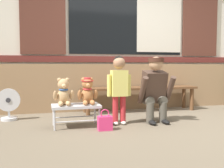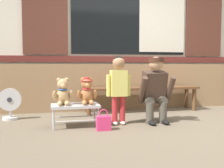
{
  "view_description": "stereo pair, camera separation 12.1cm",
  "coord_description": "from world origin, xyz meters",
  "px_view_note": "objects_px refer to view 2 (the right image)",
  "views": [
    {
      "loc": [
        -1.72,
        -3.34,
        0.83
      ],
      "look_at": [
        -0.71,
        0.41,
        0.55
      ],
      "focal_mm": 42.06,
      "sensor_mm": 36.0,
      "label": 1
    },
    {
      "loc": [
        -1.61,
        -3.37,
        0.83
      ],
      "look_at": [
        -0.71,
        0.41,
        0.55
      ],
      "focal_mm": 42.06,
      "sensor_mm": 36.0,
      "label": 2
    }
  ],
  "objects_px": {
    "adult_crouching": "(155,89)",
    "teddy_bear_plain": "(63,93)",
    "child_standing": "(119,82)",
    "handbag_on_ground": "(104,123)",
    "teddy_bear_with_hat": "(87,91)",
    "wooden_bench_long": "(141,91)",
    "small_display_bench": "(75,107)",
    "floor_fan": "(10,104)"
  },
  "relations": [
    {
      "from": "adult_crouching",
      "to": "teddy_bear_with_hat",
      "type": "bearing_deg",
      "value": 179.76
    },
    {
      "from": "teddy_bear_plain",
      "to": "adult_crouching",
      "type": "height_order",
      "value": "adult_crouching"
    },
    {
      "from": "wooden_bench_long",
      "to": "floor_fan",
      "type": "xyz_separation_m",
      "value": [
        -2.19,
        -0.23,
        -0.13
      ]
    },
    {
      "from": "wooden_bench_long",
      "to": "adult_crouching",
      "type": "relative_size",
      "value": 2.21
    },
    {
      "from": "teddy_bear_with_hat",
      "to": "adult_crouching",
      "type": "relative_size",
      "value": 0.38
    },
    {
      "from": "wooden_bench_long",
      "to": "floor_fan",
      "type": "height_order",
      "value": "floor_fan"
    },
    {
      "from": "adult_crouching",
      "to": "floor_fan",
      "type": "bearing_deg",
      "value": 162.1
    },
    {
      "from": "teddy_bear_with_hat",
      "to": "adult_crouching",
      "type": "bearing_deg",
      "value": -0.24
    },
    {
      "from": "small_display_bench",
      "to": "handbag_on_ground",
      "type": "distance_m",
      "value": 0.48
    },
    {
      "from": "teddy_bear_with_hat",
      "to": "floor_fan",
      "type": "xyz_separation_m",
      "value": [
        -1.08,
        0.67,
        -0.23
      ]
    },
    {
      "from": "wooden_bench_long",
      "to": "small_display_bench",
      "type": "bearing_deg",
      "value": -144.65
    },
    {
      "from": "child_standing",
      "to": "handbag_on_ground",
      "type": "height_order",
      "value": "child_standing"
    },
    {
      "from": "wooden_bench_long",
      "to": "child_standing",
      "type": "relative_size",
      "value": 2.19
    },
    {
      "from": "child_standing",
      "to": "adult_crouching",
      "type": "distance_m",
      "value": 0.56
    },
    {
      "from": "adult_crouching",
      "to": "floor_fan",
      "type": "height_order",
      "value": "adult_crouching"
    },
    {
      "from": "teddy_bear_plain",
      "to": "child_standing",
      "type": "height_order",
      "value": "child_standing"
    },
    {
      "from": "teddy_bear_with_hat",
      "to": "floor_fan",
      "type": "bearing_deg",
      "value": 148.42
    },
    {
      "from": "child_standing",
      "to": "teddy_bear_with_hat",
      "type": "bearing_deg",
      "value": 177.03
    },
    {
      "from": "teddy_bear_with_hat",
      "to": "child_standing",
      "type": "xyz_separation_m",
      "value": [
        0.44,
        -0.02,
        0.12
      ]
    },
    {
      "from": "teddy_bear_plain",
      "to": "child_standing",
      "type": "xyz_separation_m",
      "value": [
        0.76,
        -0.02,
        0.13
      ]
    },
    {
      "from": "teddy_bear_with_hat",
      "to": "adult_crouching",
      "type": "height_order",
      "value": "adult_crouching"
    },
    {
      "from": "floor_fan",
      "to": "child_standing",
      "type": "bearing_deg",
      "value": -24.32
    },
    {
      "from": "child_standing",
      "to": "floor_fan",
      "type": "distance_m",
      "value": 1.71
    },
    {
      "from": "adult_crouching",
      "to": "floor_fan",
      "type": "xyz_separation_m",
      "value": [
        -2.08,
        0.67,
        -0.24
      ]
    },
    {
      "from": "teddy_bear_plain",
      "to": "child_standing",
      "type": "relative_size",
      "value": 0.38
    },
    {
      "from": "teddy_bear_plain",
      "to": "teddy_bear_with_hat",
      "type": "height_order",
      "value": "same"
    },
    {
      "from": "adult_crouching",
      "to": "teddy_bear_plain",
      "type": "bearing_deg",
      "value": 179.85
    },
    {
      "from": "teddy_bear_plain",
      "to": "adult_crouching",
      "type": "relative_size",
      "value": 0.38
    },
    {
      "from": "teddy_bear_plain",
      "to": "adult_crouching",
      "type": "bearing_deg",
      "value": -0.15
    },
    {
      "from": "wooden_bench_long",
      "to": "teddy_bear_with_hat",
      "type": "relative_size",
      "value": 5.78
    },
    {
      "from": "wooden_bench_long",
      "to": "handbag_on_ground",
      "type": "relative_size",
      "value": 7.72
    },
    {
      "from": "teddy_bear_plain",
      "to": "floor_fan",
      "type": "xyz_separation_m",
      "value": [
        -0.76,
        0.67,
        -0.23
      ]
    },
    {
      "from": "adult_crouching",
      "to": "handbag_on_ground",
      "type": "relative_size",
      "value": 3.49
    },
    {
      "from": "child_standing",
      "to": "floor_fan",
      "type": "bearing_deg",
      "value": 155.68
    },
    {
      "from": "handbag_on_ground",
      "to": "adult_crouching",
      "type": "bearing_deg",
      "value": 19.62
    },
    {
      "from": "teddy_bear_plain",
      "to": "child_standing",
      "type": "bearing_deg",
      "value": -1.67
    },
    {
      "from": "wooden_bench_long",
      "to": "teddy_bear_with_hat",
      "type": "distance_m",
      "value": 1.43
    },
    {
      "from": "small_display_bench",
      "to": "teddy_bear_plain",
      "type": "height_order",
      "value": "teddy_bear_plain"
    },
    {
      "from": "wooden_bench_long",
      "to": "child_standing",
      "type": "height_order",
      "value": "child_standing"
    },
    {
      "from": "teddy_bear_plain",
      "to": "teddy_bear_with_hat",
      "type": "bearing_deg",
      "value": 0.13
    },
    {
      "from": "small_display_bench",
      "to": "floor_fan",
      "type": "distance_m",
      "value": 1.14
    },
    {
      "from": "adult_crouching",
      "to": "wooden_bench_long",
      "type": "bearing_deg",
      "value": 82.82
    }
  ]
}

